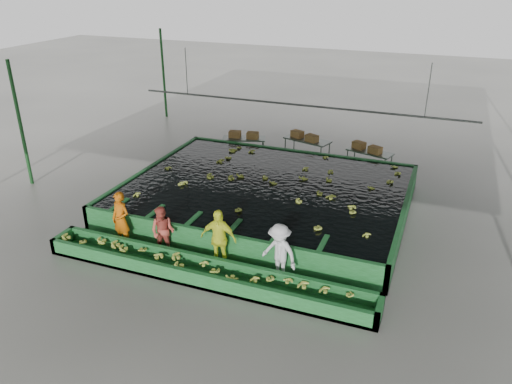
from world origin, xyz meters
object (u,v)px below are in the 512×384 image
at_px(box_stack_left, 244,138).
at_px(worker_b, 163,231).
at_px(packing_table_mid, 307,149).
at_px(packing_table_left, 244,147).
at_px(flotation_tank, 266,195).
at_px(worker_d, 279,253).
at_px(box_stack_right, 367,151).
at_px(worker_a, 121,219).
at_px(sorting_trough, 203,272).
at_px(worker_c, 218,239).
at_px(packing_table_right, 369,161).
at_px(box_stack_mid, 304,139).

bearing_deg(box_stack_left, worker_b, -83.13).
bearing_deg(box_stack_left, packing_table_mid, 13.34).
bearing_deg(packing_table_left, flotation_tank, -58.81).
distance_m(worker_d, box_stack_right, 9.33).
relative_size(worker_d, box_stack_right, 1.27).
xyz_separation_m(worker_b, worker_d, (3.74, 0.00, 0.08)).
bearing_deg(worker_a, sorting_trough, -3.14).
bearing_deg(worker_c, box_stack_left, 103.72).
distance_m(packing_table_mid, packing_table_right, 2.91).
bearing_deg(worker_d, box_stack_mid, 120.39).
bearing_deg(worker_b, box_stack_left, 91.57).
height_order(flotation_tank, worker_d, worker_d).
xyz_separation_m(worker_b, worker_c, (1.87, 0.00, 0.13)).
relative_size(flotation_tank, packing_table_right, 5.15).
relative_size(flotation_tank, worker_d, 5.73).
bearing_deg(flotation_tank, worker_b, -112.15).
relative_size(packing_table_right, box_stack_left, 1.42).
xyz_separation_m(worker_a, worker_c, (3.37, 0.00, 0.02)).
bearing_deg(worker_d, sorting_trough, -140.07).
bearing_deg(box_stack_right, box_stack_left, -176.55).
distance_m(sorting_trough, packing_table_right, 10.50).
bearing_deg(packing_table_mid, sorting_trough, -90.14).
height_order(sorting_trough, packing_table_right, packing_table_right).
bearing_deg(box_stack_left, box_stack_mid, 12.79).
bearing_deg(sorting_trough, box_stack_right, 74.62).
bearing_deg(sorting_trough, worker_a, 166.18).
relative_size(worker_a, box_stack_left, 1.33).
relative_size(packing_table_left, packing_table_mid, 0.93).
bearing_deg(box_stack_right, packing_table_left, -176.51).
bearing_deg(packing_table_mid, packing_table_right, -6.87).
xyz_separation_m(box_stack_mid, box_stack_right, (2.88, -0.28, -0.08)).
height_order(packing_table_left, box_stack_mid, box_stack_mid).
xyz_separation_m(worker_c, box_stack_right, (2.65, 9.29, -0.04)).
distance_m(flotation_tank, sorting_trough, 5.10).
xyz_separation_m(worker_b, box_stack_mid, (1.65, 9.58, 0.17)).
relative_size(worker_b, box_stack_left, 1.16).
height_order(flotation_tank, box_stack_mid, box_stack_mid).
bearing_deg(packing_table_left, box_stack_right, 3.49).
bearing_deg(box_stack_right, sorting_trough, -105.38).
relative_size(flotation_tank, box_stack_right, 7.28).
bearing_deg(packing_table_left, box_stack_left, 166.54).
bearing_deg(worker_a, box_stack_right, 67.72).
bearing_deg(worker_a, worker_d, 10.68).
bearing_deg(sorting_trough, box_stack_mid, 90.56).
relative_size(flotation_tank, sorting_trough, 1.00).
xyz_separation_m(packing_table_right, box_stack_left, (-5.75, -0.33, 0.46)).
height_order(flotation_tank, sorting_trough, flotation_tank).
distance_m(flotation_tank, box_stack_mid, 5.30).
bearing_deg(box_stack_right, worker_b, -115.97).
bearing_deg(packing_table_right, box_stack_right, 176.21).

